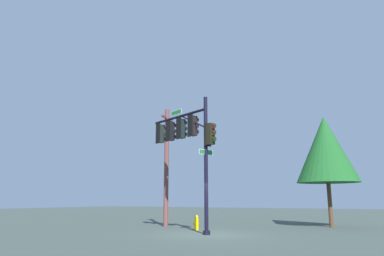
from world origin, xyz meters
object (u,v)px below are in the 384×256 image
Objects in this scene: signal_pole_assembly at (187,137)px; fire_hydrant at (196,223)px; tree_near at (326,149)px; utility_pole at (166,164)px.

fire_hydrant is at bearing -80.08° from signal_pole_assembly.
signal_pole_assembly is at bearing 51.45° from tree_near.
fire_hydrant is 0.12× the size of tree_near.
signal_pole_assembly is 8.49× the size of fire_hydrant.
tree_near reaches higher than fire_hydrant.
fire_hydrant is at bearing 43.90° from tree_near.
utility_pole is 10.54m from tree_near.
utility_pole is 4.94m from fire_hydrant.
tree_near is at bearing -136.10° from fire_hydrant.
fire_hydrant is (0.27, -1.52, -4.68)m from signal_pole_assembly.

